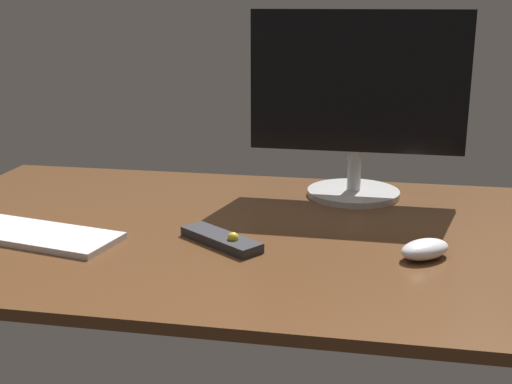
{
  "coord_description": "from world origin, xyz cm",
  "views": [
    {
      "loc": [
        26.87,
        -124.91,
        46.02
      ],
      "look_at": [
        2.32,
        6.19,
        8.0
      ],
      "focal_mm": 47.47,
      "sensor_mm": 36.0,
      "label": 1
    }
  ],
  "objects_px": {
    "media_remote": "(222,239)",
    "monitor": "(357,99)",
    "keyboard": "(21,232)",
    "computer_mouse": "(425,249)"
  },
  "relations": [
    {
      "from": "monitor",
      "to": "computer_mouse",
      "type": "bearing_deg",
      "value": -68.6
    },
    {
      "from": "computer_mouse",
      "to": "media_remote",
      "type": "distance_m",
      "value": 0.37
    },
    {
      "from": "monitor",
      "to": "keyboard",
      "type": "xyz_separation_m",
      "value": [
        -0.62,
        -0.4,
        -0.22
      ]
    },
    {
      "from": "monitor",
      "to": "media_remote",
      "type": "relative_size",
      "value": 2.74
    },
    {
      "from": "monitor",
      "to": "media_remote",
      "type": "height_order",
      "value": "monitor"
    },
    {
      "from": "computer_mouse",
      "to": "media_remote",
      "type": "height_order",
      "value": "computer_mouse"
    },
    {
      "from": "computer_mouse",
      "to": "media_remote",
      "type": "bearing_deg",
      "value": 137.51
    },
    {
      "from": "media_remote",
      "to": "monitor",
      "type": "bearing_deg",
      "value": 94.82
    },
    {
      "from": "monitor",
      "to": "keyboard",
      "type": "height_order",
      "value": "monitor"
    },
    {
      "from": "monitor",
      "to": "keyboard",
      "type": "relative_size",
      "value": 1.2
    }
  ]
}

